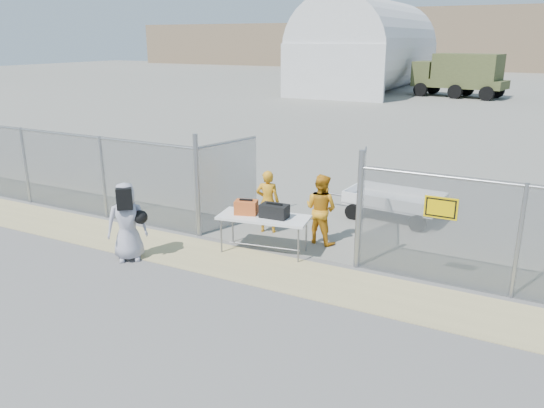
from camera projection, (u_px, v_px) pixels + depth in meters
The scene contains 13 objects.
ground at pixel (225, 285), 10.35m from camera, with size 160.00×160.00×0.00m, color #565353.
tarmac_inside at pixel (484, 94), 45.91m from camera, with size 160.00×80.00×0.01m, color gray.
dirt_strip at pixel (250, 266), 11.20m from camera, with size 44.00×1.60×0.01m, color tan.
chain_link_fence at pixel (272, 204), 11.72m from camera, with size 40.00×0.20×2.20m, color gray, non-canonical shape.
quonset_hangar at pixel (368, 45), 47.42m from camera, with size 9.00×18.00×8.00m, color silver, non-canonical shape.
folding_table at pixel (264, 234), 11.82m from camera, with size 2.00×0.83×0.85m, color white, non-canonical shape.
orange_bag at pixel (246, 207), 11.80m from camera, with size 0.49×0.33×0.31m, color #D35A24.
black_duffel at pixel (274, 211), 11.57m from camera, with size 0.60×0.35×0.29m, color black.
security_worker_left at pixel (268, 202), 12.94m from camera, with size 0.57×0.38×1.57m, color orange.
security_worker_right at pixel (321, 209), 12.26m from camera, with size 0.81×0.63×1.65m, color orange.
visitor at pixel (127, 222), 11.31m from camera, with size 0.84×0.55×1.72m, color #9D9CAA.
utility_trailer at pixel (394, 204), 14.08m from camera, with size 3.19×1.64×0.77m, color white, non-canonical shape.
military_truck at pixel (460, 76), 42.71m from camera, with size 7.19×2.65×3.43m, color #4B512A, non-canonical shape.
Camera 1 is at (5.15, -7.92, 4.61)m, focal length 35.00 mm.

